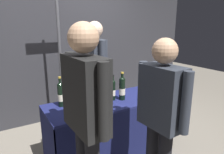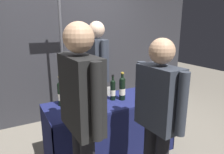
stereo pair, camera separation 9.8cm
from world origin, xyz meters
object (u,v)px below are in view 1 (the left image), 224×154
(flower_vase, at_px, (88,95))
(booth_signpost, at_px, (59,45))
(taster_foreground_right, at_px, (161,110))
(wine_glass_mid, at_px, (101,101))
(vendor_presenter, at_px, (95,68))
(display_bottle_0, at_px, (122,88))
(wine_glass_near_vendor, at_px, (86,104))
(featured_wine_bottle, at_px, (100,87))
(tasting_table, at_px, (112,119))

(flower_vase, height_order, booth_signpost, booth_signpost)
(taster_foreground_right, bearing_deg, wine_glass_mid, 21.21)
(wine_glass_mid, xyz_separation_m, vendor_presenter, (0.38, 0.87, 0.17))
(wine_glass_mid, xyz_separation_m, taster_foreground_right, (0.28, -0.62, 0.06))
(wine_glass_mid, xyz_separation_m, flower_vase, (-0.06, 0.19, 0.02))
(taster_foreground_right, bearing_deg, booth_signpost, 8.48)
(display_bottle_0, relative_size, wine_glass_near_vendor, 2.43)
(vendor_presenter, height_order, booth_signpost, booth_signpost)
(vendor_presenter, bearing_deg, taster_foreground_right, -0.56)
(featured_wine_bottle, height_order, vendor_presenter, vendor_presenter)
(flower_vase, relative_size, vendor_presenter, 0.23)
(tasting_table, height_order, taster_foreground_right, taster_foreground_right)
(tasting_table, xyz_separation_m, vendor_presenter, (0.11, 0.67, 0.53))
(wine_glass_mid, height_order, vendor_presenter, vendor_presenter)
(display_bottle_0, height_order, vendor_presenter, vendor_presenter)
(featured_wine_bottle, distance_m, wine_glass_near_vendor, 0.44)
(wine_glass_near_vendor, relative_size, vendor_presenter, 0.08)
(tasting_table, distance_m, vendor_presenter, 0.86)
(wine_glass_mid, relative_size, vendor_presenter, 0.09)
(booth_signpost, bearing_deg, vendor_presenter, -28.21)
(flower_vase, distance_m, vendor_presenter, 0.82)
(tasting_table, height_order, wine_glass_near_vendor, wine_glass_near_vendor)
(display_bottle_0, xyz_separation_m, wine_glass_near_vendor, (-0.55, -0.14, -0.05))
(flower_vase, height_order, vendor_presenter, vendor_presenter)
(flower_vase, bearing_deg, display_bottle_0, -3.67)
(taster_foreground_right, bearing_deg, display_bottle_0, -11.02)
(wine_glass_mid, relative_size, taster_foreground_right, 0.09)
(display_bottle_0, bearing_deg, flower_vase, 176.33)
(featured_wine_bottle, distance_m, flower_vase, 0.26)
(tasting_table, distance_m, wine_glass_near_vendor, 0.58)
(flower_vase, bearing_deg, featured_wine_bottle, 30.12)
(display_bottle_0, bearing_deg, taster_foreground_right, -97.78)
(display_bottle_0, height_order, flower_vase, flower_vase)
(booth_signpost, bearing_deg, flower_vase, -89.00)
(wine_glass_near_vendor, bearing_deg, vendor_presenter, 57.61)
(wine_glass_near_vendor, relative_size, flower_vase, 0.36)
(display_bottle_0, distance_m, flower_vase, 0.45)
(vendor_presenter, relative_size, taster_foreground_right, 1.09)
(wine_glass_near_vendor, bearing_deg, taster_foreground_right, -55.39)
(featured_wine_bottle, bearing_deg, wine_glass_mid, -116.39)
(display_bottle_0, xyz_separation_m, wine_glass_mid, (-0.39, -0.16, -0.04))
(flower_vase, bearing_deg, taster_foreground_right, -67.02)
(wine_glass_mid, xyz_separation_m, booth_signpost, (-0.08, 1.12, 0.51))
(featured_wine_bottle, xyz_separation_m, vendor_presenter, (0.22, 0.55, 0.12))
(flower_vase, bearing_deg, wine_glass_mid, -71.90)
(wine_glass_mid, relative_size, booth_signpost, 0.07)
(vendor_presenter, bearing_deg, flower_vase, -29.74)
(taster_foreground_right, bearing_deg, tasting_table, -2.07)
(flower_vase, distance_m, taster_foreground_right, 0.88)
(wine_glass_near_vendor, bearing_deg, booth_signpost, 85.65)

